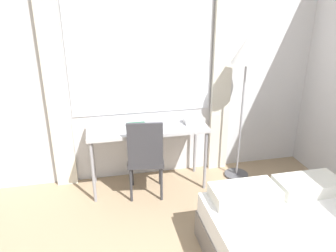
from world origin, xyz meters
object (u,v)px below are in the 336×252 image
at_px(desk_chair, 145,155).
at_px(telephone, 191,120).
at_px(book, 136,126).
at_px(standing_lamp, 246,61).
at_px(desk, 147,132).

relative_size(desk_chair, telephone, 5.59).
distance_m(desk_chair, book, 0.36).
xyz_separation_m(telephone, book, (-0.64, 0.01, -0.03)).
height_order(desk_chair, book, desk_chair).
bearing_deg(telephone, book, 178.81).
relative_size(desk_chair, book, 4.33).
bearing_deg(desk_chair, book, 113.59).
bearing_deg(desk_chair, telephone, 29.40).
bearing_deg(standing_lamp, telephone, 178.12).
height_order(desk_chair, telephone, desk_chair).
bearing_deg(desk, book, 173.86).
relative_size(desk, desk_chair, 1.44).
xyz_separation_m(desk_chair, telephone, (0.58, 0.22, 0.29)).
relative_size(desk, telephone, 8.05).
bearing_deg(desk, standing_lamp, -1.02).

